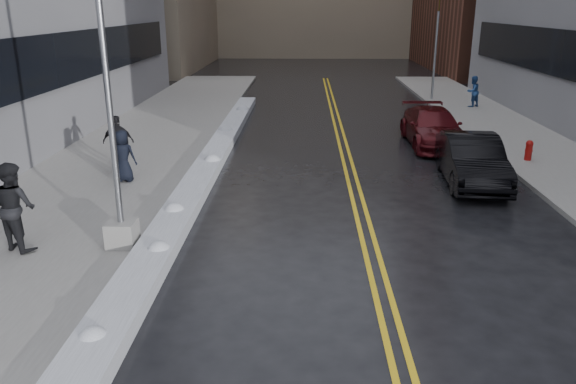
# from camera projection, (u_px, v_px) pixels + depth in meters

# --- Properties ---
(ground) EXTENTS (160.00, 160.00, 0.00)m
(ground) POSITION_uv_depth(u_px,v_px,m) (257.00, 295.00, 11.15)
(ground) COLOR black
(ground) RESTS_ON ground
(sidewalk_west) EXTENTS (5.50, 50.00, 0.15)m
(sidewalk_west) POSITION_uv_depth(u_px,v_px,m) (125.00, 159.00, 20.77)
(sidewalk_west) COLOR gray
(sidewalk_west) RESTS_ON ground
(sidewalk_east) EXTENTS (4.00, 50.00, 0.15)m
(sidewalk_east) POSITION_uv_depth(u_px,v_px,m) (555.00, 162.00, 20.32)
(sidewalk_east) COLOR gray
(sidewalk_east) RESTS_ON ground
(lane_line_left) EXTENTS (0.12, 50.00, 0.01)m
(lane_line_left) POSITION_uv_depth(u_px,v_px,m) (344.00, 162.00, 20.56)
(lane_line_left) COLOR gold
(lane_line_left) RESTS_ON ground
(lane_line_right) EXTENTS (0.12, 50.00, 0.01)m
(lane_line_right) POSITION_uv_depth(u_px,v_px,m) (352.00, 162.00, 20.55)
(lane_line_right) COLOR gold
(lane_line_right) RESTS_ON ground
(snow_ridge) EXTENTS (0.90, 30.00, 0.34)m
(snow_ridge) POSITION_uv_depth(u_px,v_px,m) (204.00, 172.00, 18.75)
(snow_ridge) COLOR silver
(snow_ridge) RESTS_ON ground
(lamppost) EXTENTS (0.65, 0.65, 7.62)m
(lamppost) POSITION_uv_depth(u_px,v_px,m) (113.00, 146.00, 12.34)
(lamppost) COLOR gray
(lamppost) RESTS_ON sidewalk_west
(fire_hydrant) EXTENTS (0.26, 0.26, 0.73)m
(fire_hydrant) POSITION_uv_depth(u_px,v_px,m) (529.00, 149.00, 20.20)
(fire_hydrant) COLOR maroon
(fire_hydrant) RESTS_ON sidewalk_east
(traffic_signal) EXTENTS (0.16, 0.20, 6.00)m
(traffic_signal) POSITION_uv_depth(u_px,v_px,m) (436.00, 43.00, 32.58)
(traffic_signal) COLOR gray
(traffic_signal) RESTS_ON sidewalk_east
(pedestrian_b) EXTENTS (1.24, 1.15, 2.05)m
(pedestrian_b) POSITION_uv_depth(u_px,v_px,m) (14.00, 206.00, 12.62)
(pedestrian_b) COLOR black
(pedestrian_b) RESTS_ON sidewalk_west
(pedestrian_c) EXTENTS (0.86, 0.61, 1.65)m
(pedestrian_c) POSITION_uv_depth(u_px,v_px,m) (123.00, 156.00, 17.64)
(pedestrian_c) COLOR black
(pedestrian_c) RESTS_ON sidewalk_west
(pedestrian_d) EXTENTS (1.08, 0.51, 1.79)m
(pedestrian_d) POSITION_uv_depth(u_px,v_px,m) (118.00, 141.00, 19.21)
(pedestrian_d) COLOR black
(pedestrian_d) RESTS_ON sidewalk_west
(pedestrian_east) EXTENTS (1.03, 0.97, 1.67)m
(pedestrian_east) POSITION_uv_depth(u_px,v_px,m) (473.00, 91.00, 30.74)
(pedestrian_east) COLOR navy
(pedestrian_east) RESTS_ON sidewalk_east
(car_black) EXTENTS (1.97, 4.83, 1.56)m
(car_black) POSITION_uv_depth(u_px,v_px,m) (472.00, 160.00, 17.93)
(car_black) COLOR black
(car_black) RESTS_ON ground
(car_maroon) EXTENTS (2.09, 5.10, 1.48)m
(car_maroon) POSITION_uv_depth(u_px,v_px,m) (433.00, 127.00, 22.89)
(car_maroon) COLOR #440A0F
(car_maroon) RESTS_ON ground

